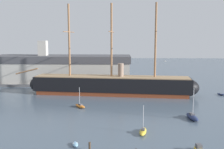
# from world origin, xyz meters

# --- Properties ---
(tall_ship) EXTENTS (58.80, 14.32, 28.29)m
(tall_ship) POSITION_xyz_m (-4.66, 50.04, 3.08)
(tall_ship) COLOR brown
(tall_ship) RESTS_ON ground
(dinghy_foreground_left) EXTENTS (1.46, 2.26, 0.49)m
(dinghy_foreground_left) POSITION_xyz_m (-9.52, 10.30, 0.25)
(dinghy_foreground_left) COLOR #7FB2D6
(dinghy_foreground_left) RESTS_ON ground
(sailboat_near_centre) EXTENTS (2.01, 4.32, 5.42)m
(sailboat_near_centre) POSITION_xyz_m (2.27, 16.16, 0.46)
(sailboat_near_centre) COLOR gold
(sailboat_near_centre) RESTS_ON ground
(sailboat_mid_right) EXTENTS (2.28, 5.52, 6.97)m
(sailboat_mid_right) POSITION_xyz_m (13.90, 25.12, 0.59)
(sailboat_mid_right) COLOR #1E284C
(sailboat_mid_right) RESTS_ON ground
(sailboat_alongside_bow) EXTENTS (3.59, 3.84, 5.27)m
(sailboat_alongside_bow) POSITION_xyz_m (-12.30, 34.18, 0.44)
(sailboat_alongside_bow) COLOR orange
(sailboat_alongside_bow) RESTS_ON ground
(motorboat_far_left) EXTENTS (2.40, 4.18, 1.65)m
(motorboat_far_left) POSITION_xyz_m (-28.94, 54.58, 0.58)
(motorboat_far_left) COLOR gray
(motorboat_far_left) RESTS_ON ground
(dinghy_far_right) EXTENTS (2.51, 2.61, 0.60)m
(dinghy_far_right) POSITION_xyz_m (29.72, 49.87, 0.30)
(dinghy_far_right) COLOR #1E284C
(dinghy_far_right) RESTS_ON ground
(mooring_piling_left_pair) EXTENTS (0.35, 0.35, 1.40)m
(mooring_piling_left_pair) POSITION_xyz_m (-6.90, 8.43, 0.70)
(mooring_piling_left_pair) COLOR #423323
(mooring_piling_left_pair) RESTS_ON ground
(dockside_warehouse_left) EXTENTS (57.31, 16.69, 16.74)m
(dockside_warehouse_left) POSITION_xyz_m (-24.60, 69.84, 5.49)
(dockside_warehouse_left) COLOR #565659
(dockside_warehouse_left) RESTS_ON ground
(seagull_in_flight) EXTENTS (0.48, 1.30, 0.14)m
(seagull_in_flight) POSITION_xyz_m (6.66, 19.78, 13.33)
(seagull_in_flight) COLOR silver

